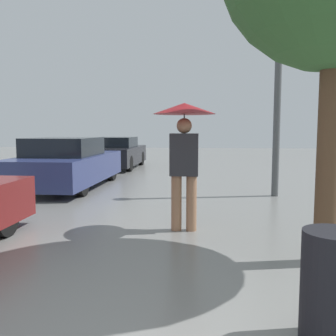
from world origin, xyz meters
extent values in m
cylinder|color=#9E7051|center=(-0.08, 3.82, 0.43)|extent=(0.16, 0.16, 0.85)
cylinder|color=#9E7051|center=(0.16, 3.82, 0.43)|extent=(0.16, 0.16, 0.85)
cube|color=#2D2D33|center=(0.04, 3.82, 1.18)|extent=(0.43, 0.25, 0.64)
sphere|color=#9E7051|center=(0.04, 3.82, 1.61)|extent=(0.23, 0.23, 0.23)
cylinder|color=#515456|center=(0.04, 3.82, 1.45)|extent=(0.02, 0.02, 0.68)
cone|color=maroon|center=(0.04, 3.82, 1.87)|extent=(0.95, 0.95, 0.17)
cylinder|color=black|center=(-2.54, 3.21, 0.29)|extent=(0.18, 0.59, 0.59)
cube|color=navy|center=(-3.37, 7.94, 0.52)|extent=(1.90, 4.47, 0.69)
cube|color=black|center=(-3.37, 7.72, 1.10)|extent=(1.61, 2.01, 0.47)
cylinder|color=black|center=(-4.22, 9.33, 0.31)|extent=(0.18, 0.62, 0.62)
cylinder|color=black|center=(-2.51, 9.33, 0.31)|extent=(0.18, 0.62, 0.62)
cylinder|color=black|center=(-4.22, 6.56, 0.31)|extent=(0.18, 0.62, 0.62)
cylinder|color=black|center=(-2.51, 6.56, 0.31)|extent=(0.18, 0.62, 0.62)
cube|color=black|center=(-3.24, 13.06, 0.51)|extent=(1.70, 4.12, 0.69)
cube|color=black|center=(-3.24, 12.86, 1.05)|extent=(1.44, 1.85, 0.40)
cylinder|color=black|center=(-4.00, 14.34, 0.30)|extent=(0.18, 0.59, 0.59)
cylinder|color=black|center=(-2.47, 14.34, 0.30)|extent=(0.18, 0.59, 0.59)
cylinder|color=black|center=(-4.00, 11.79, 0.30)|extent=(0.18, 0.59, 0.59)
cylinder|color=black|center=(-2.47, 11.79, 0.30)|extent=(0.18, 0.59, 0.59)
cylinder|color=brown|center=(1.76, 2.57, 1.39)|extent=(0.26, 0.26, 2.79)
cylinder|color=#515456|center=(1.99, 7.05, 2.32)|extent=(0.16, 0.16, 4.64)
cylinder|color=black|center=(1.30, 0.86, 0.42)|extent=(0.46, 0.46, 0.84)
camera|label=1|loc=(0.37, -1.84, 1.56)|focal=40.00mm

